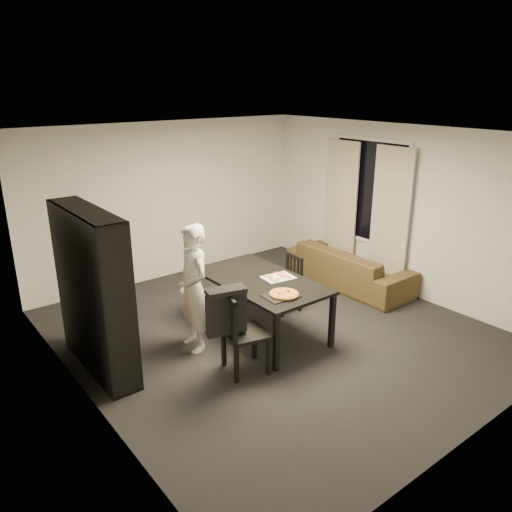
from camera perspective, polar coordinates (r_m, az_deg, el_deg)
room at (r=6.28m, az=2.25°, el=1.88°), size 5.01×5.51×2.61m
window_pane at (r=8.37m, az=12.78°, el=7.24°), size 0.02×1.40×1.60m
window_frame at (r=8.37m, az=12.76°, el=7.24°), size 0.03×1.52×1.72m
curtain_left at (r=8.07m, az=15.04°, el=4.06°), size 0.03×0.70×2.25m
curtain_right at (r=8.71m, az=9.62°, el=5.55°), size 0.03×0.70×2.25m
bookshelf at (r=5.89m, az=-18.07°, el=-3.94°), size 0.35×1.50×1.90m
dining_table at (r=6.49m, az=0.54°, el=-3.22°), size 1.01×1.82×0.76m
chair_left at (r=5.66m, az=-2.09°, el=-8.19°), size 0.55×0.55×0.99m
chair_right at (r=7.27m, az=3.80°, el=-2.64°), size 0.41×0.41×0.82m
draped_jacket at (r=5.51m, az=-3.42°, el=-6.12°), size 0.47×0.29×0.55m
person at (r=6.12m, az=-7.17°, el=-3.71°), size 0.45×0.63×1.61m
baking_tray at (r=5.97m, az=2.81°, el=-4.56°), size 0.42×0.34×0.01m
pepperoni_pizza at (r=5.97m, az=3.22°, el=-4.34°), size 0.35×0.35×0.03m
kitchen_towel at (r=6.52m, az=2.56°, el=-2.46°), size 0.44×0.35×0.01m
pizza_slices at (r=6.53m, az=2.46°, el=-2.34°), size 0.44×0.40×0.01m
sofa at (r=8.31m, az=10.60°, el=-1.21°), size 0.85×2.16×0.63m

